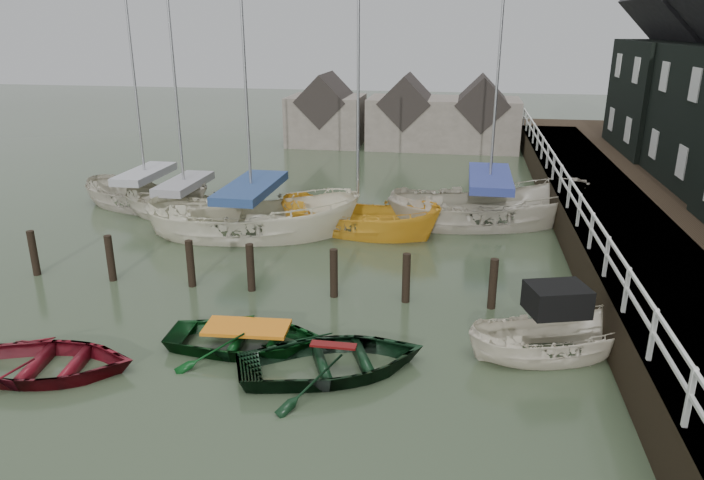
% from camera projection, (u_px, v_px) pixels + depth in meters
% --- Properties ---
extents(ground, '(120.00, 120.00, 0.00)m').
position_uv_depth(ground, '(259.00, 344.00, 14.91)').
color(ground, '#2D3A25').
rests_on(ground, ground).
extents(pier, '(3.04, 32.00, 2.70)m').
position_uv_depth(pier, '(599.00, 216.00, 22.43)').
color(pier, black).
rests_on(pier, ground).
extents(mooring_pilings, '(13.72, 0.22, 1.80)m').
position_uv_depth(mooring_pilings, '(254.00, 274.00, 17.73)').
color(mooring_pilings, black).
rests_on(mooring_pilings, ground).
extents(far_sheds, '(14.00, 4.08, 4.39)m').
position_uv_depth(far_sheds, '(403.00, 116.00, 38.37)').
color(far_sheds, '#665B51').
rests_on(far_sheds, ground).
extents(rowboat_red, '(4.24, 3.32, 0.80)m').
position_uv_depth(rowboat_red, '(47.00, 373.00, 13.65)').
color(rowboat_red, '#5E0D16').
rests_on(rowboat_red, ground).
extents(rowboat_green, '(3.95, 2.95, 0.78)m').
position_uv_depth(rowboat_green, '(248.00, 348.00, 14.73)').
color(rowboat_green, black).
rests_on(rowboat_green, ground).
extents(rowboat_dkgreen, '(4.96, 4.33, 0.86)m').
position_uv_depth(rowboat_dkgreen, '(334.00, 372.00, 13.71)').
color(rowboat_dkgreen, black).
rests_on(rowboat_dkgreen, ground).
extents(motorboat, '(4.32, 2.66, 2.42)m').
position_uv_depth(motorboat, '(552.00, 351.00, 14.38)').
color(motorboat, beige).
rests_on(motorboat, ground).
extents(sailboat_a, '(6.35, 4.11, 10.86)m').
position_uv_depth(sailboat_a, '(187.00, 216.00, 24.58)').
color(sailboat_a, beige).
rests_on(sailboat_a, ground).
extents(sailboat_b, '(8.04, 4.07, 12.47)m').
position_uv_depth(sailboat_b, '(254.00, 233.00, 22.64)').
color(sailboat_b, beige).
rests_on(sailboat_b, ground).
extents(sailboat_c, '(6.70, 3.91, 9.90)m').
position_uv_depth(sailboat_c, '(358.00, 231.00, 23.04)').
color(sailboat_c, gold).
rests_on(sailboat_c, ground).
extents(sailboat_d, '(8.16, 4.66, 12.65)m').
position_uv_depth(sailboat_d, '(487.00, 222.00, 23.93)').
color(sailboat_d, beige).
rests_on(sailboat_d, ground).
extents(sailboat_e, '(6.61, 3.99, 9.85)m').
position_uv_depth(sailboat_e, '(148.00, 206.00, 25.94)').
color(sailboat_e, beige).
rests_on(sailboat_e, ground).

